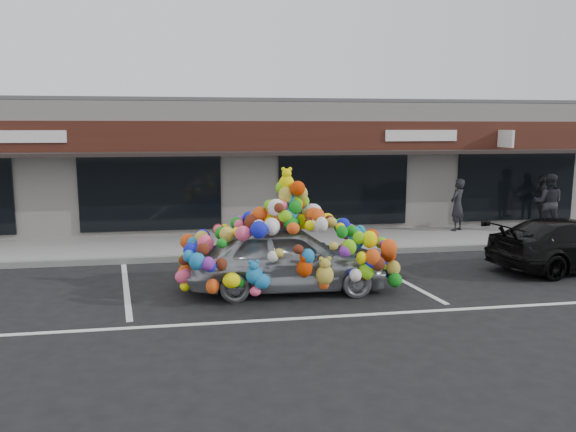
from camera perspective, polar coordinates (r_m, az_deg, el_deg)
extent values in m
plane|color=black|center=(12.44, -1.31, -6.93)|extent=(90.00, 90.00, 0.00)
cube|color=white|center=(20.45, -4.76, 5.30)|extent=(24.00, 6.00, 4.20)
cube|color=#59595B|center=(20.42, -4.84, 11.32)|extent=(24.00, 6.00, 0.12)
cube|color=#3C1810|center=(17.34, -3.94, 8.11)|extent=(24.00, 0.18, 0.90)
cube|color=black|center=(16.84, -3.74, 6.39)|extent=(24.00, 1.20, 0.10)
cube|color=white|center=(19.49, 21.19, 7.34)|extent=(0.08, 0.95, 0.55)
cube|color=white|center=(17.80, -25.39, 7.30)|extent=(2.40, 0.04, 0.35)
cube|color=white|center=(18.59, 13.40, 7.95)|extent=(2.40, 0.04, 0.35)
cube|color=black|center=(17.47, -13.74, 2.29)|extent=(4.20, 0.12, 2.30)
cube|color=black|center=(18.04, 5.64, 2.71)|extent=(4.20, 0.12, 2.30)
cube|color=black|center=(20.44, 22.12, 2.83)|extent=(4.20, 0.12, 2.30)
cube|color=gray|center=(16.27, -3.33, -2.85)|extent=(26.00, 3.00, 0.15)
cube|color=slate|center=(14.82, -2.70, -4.03)|extent=(26.00, 0.18, 0.16)
cube|color=silver|center=(12.60, -16.12, -7.06)|extent=(0.73, 4.37, 0.01)
cube|color=silver|center=(13.30, 10.66, -6.02)|extent=(0.73, 4.37, 0.01)
cube|color=silver|center=(10.78, 11.23, -9.62)|extent=(14.00, 0.12, 0.01)
imported|color=silver|center=(11.84, -0.11, -4.23)|extent=(1.85, 4.21, 1.41)
ellipsoid|color=#D13400|center=(11.62, -0.11, 1.71)|extent=(1.33, 1.79, 1.06)
sphere|color=#E9F200|center=(11.94, 6.89, -2.61)|extent=(0.34, 0.34, 0.34)
sphere|color=#1711F6|center=(11.12, 3.74, -5.95)|extent=(0.36, 0.36, 0.36)
sphere|color=#15A123|center=(12.63, -4.37, -3.89)|extent=(0.30, 0.30, 0.30)
sphere|color=#FF597F|center=(11.56, -0.11, 4.06)|extent=(0.32, 0.32, 0.32)
sphere|color=#FA3D17|center=(11.73, -6.19, -2.76)|extent=(0.30, 0.30, 0.30)
imported|color=black|center=(15.23, 26.93, -2.57)|extent=(2.34, 4.47, 1.24)
imported|color=#24252A|center=(18.60, 16.83, 1.09)|extent=(0.72, 0.68, 1.65)
imported|color=black|center=(19.61, 24.93, 1.26)|extent=(1.11, 1.05, 1.81)
imported|color=#29252B|center=(20.45, 24.32, 1.44)|extent=(1.08, 0.82, 1.71)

